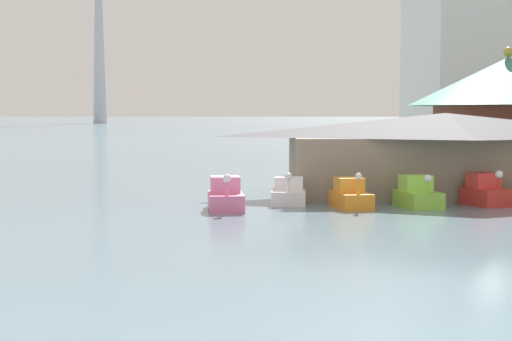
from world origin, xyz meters
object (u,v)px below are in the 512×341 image
Objects in this scene: pedal_boat_orange at (351,196)px; pedal_boat_red at (486,192)px; green_roof_pavilion at (507,108)px; pedal_boat_lime at (418,195)px; pedal_boat_white at (289,193)px; boathouse at (445,152)px; pedal_boat_pink at (226,197)px.

pedal_boat_red is at bearing 87.36° from pedal_boat_orange.
pedal_boat_orange is 0.21× the size of green_roof_pavilion.
green_roof_pavilion is at bearing 137.53° from pedal_boat_lime.
pedal_boat_orange is at bearing -100.78° from pedal_boat_red.
pedal_boat_white is 0.85× the size of pedal_boat_orange.
pedal_boat_lime is 0.15× the size of boathouse.
pedal_boat_lime is 20.20m from green_roof_pavilion.
pedal_boat_white is (2.89, 2.05, -0.07)m from pedal_boat_pink.
pedal_boat_pink is 0.17× the size of boathouse.
pedal_boat_red is (11.99, 1.62, 0.02)m from pedal_boat_pink.
pedal_boat_pink reaches higher than pedal_boat_lime.
pedal_boat_white is at bearing -133.70° from green_roof_pavilion.
boathouse reaches higher than pedal_boat_pink.
pedal_boat_pink is 3.55m from pedal_boat_white.
pedal_boat_pink reaches higher than pedal_boat_orange.
pedal_boat_pink is 5.66m from pedal_boat_orange.
pedal_boat_red reaches higher than pedal_boat_pink.
green_roof_pavilion reaches higher than pedal_boat_red.
pedal_boat_red is 4.91m from boathouse.
pedal_boat_pink is 12.89m from boathouse.
boathouse reaches higher than pedal_boat_orange.
pedal_boat_pink is 26.10m from green_roof_pavilion.
pedal_boat_white is at bearing -114.81° from pedal_boat_lime.
boathouse is (2.53, 5.30, 1.66)m from pedal_boat_lime.
pedal_boat_white is 9.43m from boathouse.
pedal_boat_lime is at bearing 82.68° from pedal_boat_white.
pedal_boat_orange is (2.72, -1.32, 0.02)m from pedal_boat_white.
green_roof_pavilion reaches higher than pedal_boat_orange.
pedal_boat_orange is at bearing 92.49° from pedal_boat_pink.
pedal_boat_red is at bearing 89.16° from pedal_boat_lime.
green_roof_pavilion is (15.41, 16.12, 4.07)m from pedal_boat_white.
pedal_boat_pink is at bearing -101.04° from pedal_boat_red.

